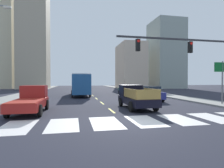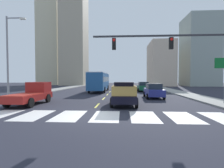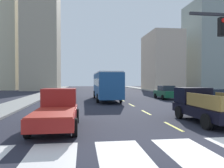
% 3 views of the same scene
% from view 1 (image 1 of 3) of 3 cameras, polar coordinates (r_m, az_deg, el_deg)
% --- Properties ---
extents(ground_plane, '(160.00, 160.00, 0.00)m').
position_cam_1_polar(ground_plane, '(10.69, 4.21, -11.65)').
color(ground_plane, '#242531').
extents(sidewalk_right, '(2.90, 110.00, 0.15)m').
position_cam_1_polar(sidewalk_right, '(31.41, 14.82, -3.16)').
color(sidewalk_right, gray).
rests_on(sidewalk_right, ground).
extents(sidewalk_left, '(2.90, 110.00, 0.15)m').
position_cam_1_polar(sidewalk_left, '(29.31, -28.09, -3.54)').
color(sidewalk_left, gray).
rests_on(sidewalk_left, ground).
extents(crosswalk_stripe_1, '(1.64, 3.20, 0.01)m').
position_cam_1_polar(crosswalk_stripe_1, '(10.69, -27.60, -11.74)').
color(crosswalk_stripe_1, silver).
rests_on(crosswalk_stripe_1, ground).
extents(crosswalk_stripe_2, '(1.64, 3.20, 0.01)m').
position_cam_1_polar(crosswalk_stripe_2, '(10.32, -14.96, -12.13)').
color(crosswalk_stripe_2, silver).
rests_on(crosswalk_stripe_2, ground).
extents(crosswalk_stripe_3, '(1.64, 3.20, 0.01)m').
position_cam_1_polar(crosswalk_stripe_3, '(10.44, -2.00, -11.93)').
color(crosswalk_stripe_3, silver).
rests_on(crosswalk_stripe_3, ground).
extents(crosswalk_stripe_4, '(1.64, 3.20, 0.01)m').
position_cam_1_polar(crosswalk_stripe_4, '(11.05, 10.05, -11.22)').
color(crosswalk_stripe_4, silver).
rests_on(crosswalk_stripe_4, ground).
extents(crosswalk_stripe_5, '(1.64, 3.20, 0.01)m').
position_cam_1_polar(crosswalk_stripe_5, '(12.07, 20.39, -10.22)').
color(crosswalk_stripe_5, silver).
rests_on(crosswalk_stripe_5, ground).
extents(crosswalk_stripe_6, '(1.64, 3.20, 0.01)m').
position_cam_1_polar(crosswalk_stripe_6, '(13.41, 28.83, -9.15)').
color(crosswalk_stripe_6, silver).
rests_on(crosswalk_stripe_6, ground).
extents(lane_dash_0, '(0.16, 2.40, 0.01)m').
position_cam_1_polar(lane_dash_0, '(14.51, -0.17, -8.27)').
color(lane_dash_0, '#DBD146').
rests_on(lane_dash_0, ground).
extents(lane_dash_1, '(0.16, 2.40, 0.01)m').
position_cam_1_polar(lane_dash_1, '(19.38, -3.13, -5.92)').
color(lane_dash_1, '#DBD146').
rests_on(lane_dash_1, ground).
extents(lane_dash_2, '(0.16, 2.40, 0.01)m').
position_cam_1_polar(lane_dash_2, '(24.31, -4.89, -4.51)').
color(lane_dash_2, '#DBD146').
rests_on(lane_dash_2, ground).
extents(lane_dash_3, '(0.16, 2.40, 0.01)m').
position_cam_1_polar(lane_dash_3, '(29.26, -6.05, -3.58)').
color(lane_dash_3, '#DBD146').
rests_on(lane_dash_3, ground).
extents(lane_dash_4, '(0.16, 2.40, 0.01)m').
position_cam_1_polar(lane_dash_4, '(34.23, -6.87, -2.92)').
color(lane_dash_4, '#DBD146').
rests_on(lane_dash_4, ground).
extents(lane_dash_5, '(0.16, 2.40, 0.01)m').
position_cam_1_polar(lane_dash_5, '(39.20, -7.49, -2.42)').
color(lane_dash_5, '#DBD146').
rests_on(lane_dash_5, ground).
extents(lane_dash_6, '(0.16, 2.40, 0.01)m').
position_cam_1_polar(lane_dash_6, '(44.18, -7.96, -2.03)').
color(lane_dash_6, '#DBD146').
rests_on(lane_dash_6, ground).
extents(lane_dash_7, '(0.16, 2.40, 0.01)m').
position_cam_1_polar(lane_dash_7, '(49.17, -8.34, -1.73)').
color(lane_dash_7, '#DBD146').
rests_on(lane_dash_7, ground).
extents(pickup_stakebed, '(2.18, 5.20, 1.96)m').
position_cam_1_polar(pickup_stakebed, '(15.96, 7.17, -4.05)').
color(pickup_stakebed, black).
rests_on(pickup_stakebed, ground).
extents(pickup_dark, '(2.18, 5.20, 1.96)m').
position_cam_1_polar(pickup_dark, '(15.04, -23.90, -4.50)').
color(pickup_dark, maroon).
rests_on(pickup_dark, ground).
extents(city_bus, '(2.72, 10.80, 3.32)m').
position_cam_1_polar(city_bus, '(29.35, -9.83, 0.24)').
color(city_bus, '#1F508B').
rests_on(city_bus, ground).
extents(sedan_near_left, '(2.02, 4.40, 1.72)m').
position_cam_1_polar(sedan_near_left, '(31.38, 4.45, -1.70)').
color(sedan_near_left, '#155834').
rests_on(sedan_near_left, ground).
extents(sedan_far, '(2.02, 4.40, 1.72)m').
position_cam_1_polar(sedan_far, '(21.86, 11.82, -2.90)').
color(sedan_far, navy).
rests_on(sedan_far, ground).
extents(traffic_signal_gantry, '(10.39, 0.27, 6.00)m').
position_cam_1_polar(traffic_signal_gantry, '(15.75, 26.88, 7.87)').
color(traffic_signal_gantry, '#2D2D33').
rests_on(traffic_signal_gantry, ground).
extents(direction_sign_green, '(1.70, 0.12, 4.20)m').
position_cam_1_polar(direction_sign_green, '(20.45, 31.10, 2.80)').
color(direction_sign_green, slate).
rests_on(direction_sign_green, ground).
extents(tower_tall_centre, '(8.07, 9.35, 31.23)m').
position_cam_1_polar(tower_tall_centre, '(60.19, -23.13, 13.67)').
color(tower_tall_centre, tan).
rests_on(tower_tall_centre, ground).
extents(block_mid_left, '(8.97, 10.32, 21.31)m').
position_cam_1_polar(block_mid_left, '(61.83, 16.37, 8.69)').
color(block_mid_left, '#909D96').
rests_on(block_mid_left, ground).
extents(block_mid_right, '(7.01, 11.89, 13.66)m').
position_cam_1_polar(block_mid_right, '(57.52, 5.73, 5.48)').
color(block_mid_right, beige).
rests_on(block_mid_right, ground).
extents(block_low_left, '(7.77, 8.69, 34.42)m').
position_cam_1_polar(block_low_left, '(66.52, -31.02, 13.78)').
color(block_low_left, beige).
rests_on(block_low_left, ground).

